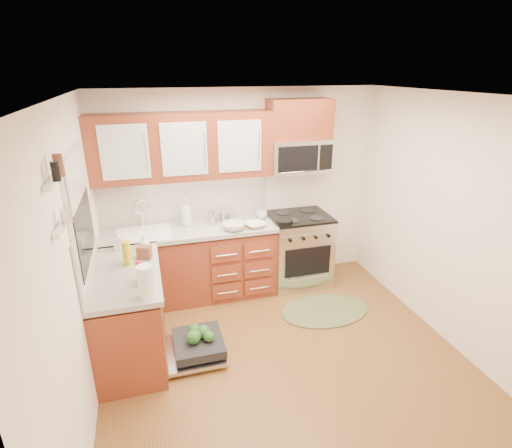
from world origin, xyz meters
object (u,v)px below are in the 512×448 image
object	(u,v)px
upper_cabinets	(183,146)
microwave	(299,155)
range	(298,249)
skillet	(284,221)
sink	(145,244)
dishwasher	(195,347)
paper_towel_roll	(145,282)
bowl_a	(255,225)
stock_pot	(225,215)
cutting_board	(239,226)
cup	(262,215)
bowl_b	(234,226)
rug	(325,311)

from	to	relation	value
upper_cabinets	microwave	distance (m)	1.42
range	skillet	world-z (taller)	skillet
upper_cabinets	sink	xyz separation A→B (m)	(-0.52, -0.16, -1.07)
dishwasher	paper_towel_roll	size ratio (longest dim) A/B	2.44
dishwasher	bowl_a	xyz separation A→B (m)	(0.90, 0.96, 0.85)
upper_cabinets	dishwasher	distance (m)	2.19
range	stock_pot	xyz separation A→B (m)	(-0.93, 0.17, 0.51)
microwave	cutting_board	distance (m)	1.15
upper_cabinets	skillet	world-z (taller)	upper_cabinets
range	cup	distance (m)	0.70
skillet	paper_towel_roll	bearing A→B (deg)	-142.91
skillet	cup	xyz separation A→B (m)	(-0.20, 0.27, 0.01)
stock_pot	bowl_b	world-z (taller)	stock_pot
sink	cup	size ratio (longest dim) A/B	4.53
stock_pot	cutting_board	world-z (taller)	stock_pot
dishwasher	bowl_b	bearing A→B (deg)	56.10
cutting_board	cup	xyz separation A→B (m)	(0.35, 0.19, 0.04)
paper_towel_roll	sink	bearing A→B (deg)	90.00
upper_cabinets	skillet	size ratio (longest dim) A/B	9.15
skillet	paper_towel_roll	xyz separation A→B (m)	(-1.65, -1.25, 0.10)
range	dishwasher	distance (m)	1.95
sink	bowl_a	size ratio (longest dim) A/B	2.64
range	skillet	xyz separation A→B (m)	(-0.28, -0.18, 0.50)
upper_cabinets	sink	size ratio (longest dim) A/B	3.31
dishwasher	cutting_board	xyz separation A→B (m)	(0.71, 1.03, 0.83)
upper_cabinets	rug	world-z (taller)	upper_cabinets
paper_towel_roll	bowl_a	world-z (taller)	paper_towel_roll
rug	stock_pot	bearing A→B (deg)	136.30
microwave	paper_towel_roll	bearing A→B (deg)	-141.26
rug	stock_pot	size ratio (longest dim) A/B	5.28
rug	bowl_b	distance (m)	1.47
sink	skillet	size ratio (longest dim) A/B	2.77
microwave	bowl_a	distance (m)	1.02
upper_cabinets	microwave	size ratio (longest dim) A/B	2.70
range	sink	bearing A→B (deg)	-179.70
microwave	bowl_b	size ratio (longest dim) A/B	2.83
bowl_a	cup	size ratio (longest dim) A/B	1.72
upper_cabinets	cutting_board	distance (m)	1.13
cutting_board	sink	bearing A→B (deg)	175.31
dishwasher	bowl_a	world-z (taller)	bowl_a
range	dishwasher	bearing A→B (deg)	-143.73
cutting_board	rug	bearing A→B (deg)	-37.32
microwave	sink	size ratio (longest dim) A/B	1.23
microwave	rug	distance (m)	1.91
microwave	paper_towel_roll	size ratio (longest dim) A/B	2.65
paper_towel_roll	bowl_b	size ratio (longest dim) A/B	1.07
upper_cabinets	paper_towel_roll	xyz separation A→B (m)	(-0.52, -1.57, -0.81)
microwave	sink	distance (m)	2.13
dishwasher	microwave	bearing A→B (deg)	39.07
upper_cabinets	paper_towel_roll	size ratio (longest dim) A/B	7.15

